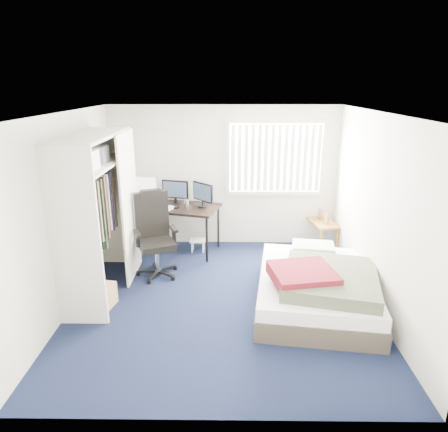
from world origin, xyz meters
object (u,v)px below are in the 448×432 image
at_px(desk, 171,204).
at_px(bed, 317,286).
at_px(nightstand, 322,224).
at_px(office_chair, 155,243).

distance_m(desk, bed, 2.94).
distance_m(desk, nightstand, 2.71).
bearing_deg(nightstand, desk, -177.95).
height_order(desk, office_chair, office_chair).
relative_size(desk, bed, 0.83).
height_order(office_chair, bed, office_chair).
xyz_separation_m(office_chair, bed, (2.30, -0.94, -0.22)).
bearing_deg(nightstand, bed, -103.93).
bearing_deg(nightstand, office_chair, -159.48).
xyz_separation_m(office_chair, nightstand, (2.79, 1.05, -0.06)).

